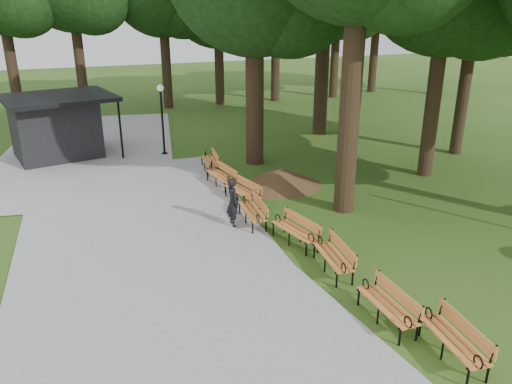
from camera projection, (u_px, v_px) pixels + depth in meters
name	position (u px, v px, depth m)	size (l,w,h in m)	color
ground	(297.00, 262.00, 14.21)	(100.00, 100.00, 0.00)	#2D5117
path	(138.00, 239.00, 15.52)	(12.00, 38.00, 0.06)	gray
person	(233.00, 202.00, 16.24)	(0.60, 0.40, 1.66)	black
kiosk	(55.00, 127.00, 23.39)	(4.67, 4.06, 2.92)	black
lamp_post	(161.00, 105.00, 23.37)	(0.32, 0.32, 3.35)	black
dirt_mound	(280.00, 177.00, 19.95)	(2.87, 2.87, 0.78)	#47301C
bench_0	(453.00, 340.00, 10.25)	(1.90, 0.64, 0.88)	orange
bench_1	(387.00, 306.00, 11.40)	(1.90, 0.64, 0.88)	orange
bench_2	(333.00, 257.00, 13.60)	(1.90, 0.64, 0.88)	orange
bench_3	(295.00, 231.00, 15.14)	(1.90, 0.64, 0.88)	orange
bench_4	(252.00, 211.00, 16.55)	(1.90, 0.64, 0.88)	orange
bench_5	(242.00, 192.00, 18.24)	(1.90, 0.64, 0.88)	orange
bench_6	(221.00, 176.00, 19.88)	(1.90, 0.64, 0.88)	orange
bench_7	(210.00, 161.00, 21.71)	(1.90, 0.64, 0.88)	orange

